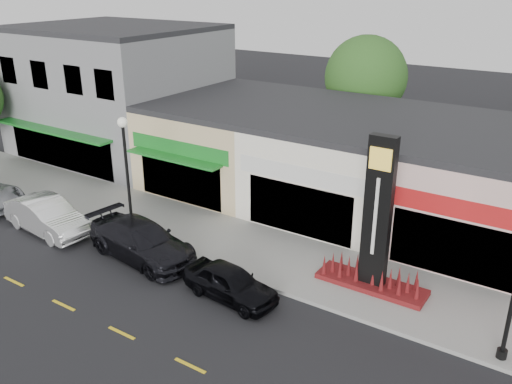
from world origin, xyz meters
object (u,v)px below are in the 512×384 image
car_white_van (47,216)px  car_dark_sedan (142,241)px  pylon_sign (375,237)px  lamp_west_near (126,165)px  car_black_sedan (230,283)px

car_white_van → car_dark_sedan: 5.51m
car_dark_sedan → car_white_van: bearing=103.6°
car_white_van → pylon_sign: bearing=-71.2°
car_white_van → lamp_west_near: bearing=-57.6°
car_dark_sedan → car_black_sedan: 4.98m
car_white_van → car_dark_sedan: bearing=-78.6°
pylon_sign → car_black_sedan: bearing=-140.7°
car_dark_sedan → pylon_sign: bearing=-64.7°
car_white_van → car_dark_sedan: (5.48, 0.60, -0.01)m
lamp_west_near → car_white_van: 4.86m
car_white_van → car_dark_sedan: size_ratio=0.89×
pylon_sign → car_dark_sedan: pylon_sign is taller
lamp_west_near → car_white_van: (-3.61, -1.86, -2.67)m
lamp_west_near → car_black_sedan: bearing=-14.2°
pylon_sign → car_dark_sedan: size_ratio=1.10×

